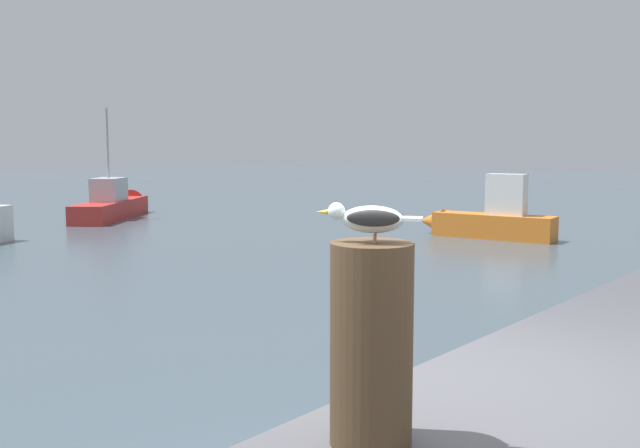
{
  "coord_description": "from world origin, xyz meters",
  "views": [
    {
      "loc": [
        -2.67,
        -1.87,
        2.32
      ],
      "look_at": [
        -0.63,
        -0.12,
        2.02
      ],
      "focal_mm": 39.38,
      "sensor_mm": 36.0,
      "label": 1
    }
  ],
  "objects_px": {
    "boat_orange": "(487,219)",
    "boat_red": "(116,204)",
    "seagull": "(371,218)",
    "mooring_post": "(371,344)"
  },
  "relations": [
    {
      "from": "seagull",
      "to": "mooring_post",
      "type": "bearing_deg",
      "value": -61.37
    },
    {
      "from": "seagull",
      "to": "boat_orange",
      "type": "distance_m",
      "value": 15.69
    },
    {
      "from": "boat_orange",
      "to": "boat_red",
      "type": "xyz_separation_m",
      "value": [
        -3.1,
        11.7,
        -0.06
      ]
    },
    {
      "from": "boat_orange",
      "to": "boat_red",
      "type": "distance_m",
      "value": 12.1
    },
    {
      "from": "seagull",
      "to": "boat_orange",
      "type": "bearing_deg",
      "value": 25.59
    },
    {
      "from": "boat_orange",
      "to": "boat_red",
      "type": "relative_size",
      "value": 0.74
    },
    {
      "from": "mooring_post",
      "to": "boat_orange",
      "type": "height_order",
      "value": "mooring_post"
    },
    {
      "from": "boat_orange",
      "to": "boat_red",
      "type": "height_order",
      "value": "boat_red"
    },
    {
      "from": "mooring_post",
      "to": "boat_red",
      "type": "distance_m",
      "value": 21.5
    },
    {
      "from": "seagull",
      "to": "boat_red",
      "type": "bearing_deg",
      "value": 59.23
    }
  ]
}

